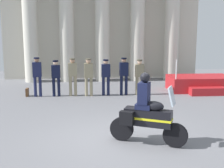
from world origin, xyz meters
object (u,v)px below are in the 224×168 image
at_px(officer_in_row_1, 56,75).
at_px(reviewing_stand, 200,84).
at_px(officer_in_row_4, 106,74).
at_px(briefcase_on_ground, 27,92).
at_px(officer_in_row_6, 139,74).
at_px(officer_in_row_3, 89,74).
at_px(officer_in_row_2, 73,74).
at_px(officer_in_row_0, 37,74).
at_px(motorcycle_with_rider, 145,114).
at_px(officer_in_row_5, 124,73).

bearing_deg(officer_in_row_1, reviewing_stand, -178.19).
distance_m(officer_in_row_4, briefcase_on_ground, 3.60).
distance_m(officer_in_row_1, officer_in_row_6, 3.73).
height_order(reviewing_stand, officer_in_row_3, officer_in_row_3).
bearing_deg(officer_in_row_3, reviewing_stand, -175.98).
xyz_separation_m(officer_in_row_4, officer_in_row_6, (1.52, -0.02, -0.01)).
bearing_deg(briefcase_on_ground, officer_in_row_1, -4.86).
xyz_separation_m(officer_in_row_3, briefcase_on_ground, (-2.74, 0.17, -0.81)).
bearing_deg(officer_in_row_2, officer_in_row_0, -4.12).
relative_size(officer_in_row_0, officer_in_row_2, 1.03).
bearing_deg(officer_in_row_1, officer_in_row_3, 173.44).
height_order(officer_in_row_3, officer_in_row_4, officer_in_row_3).
relative_size(officer_in_row_2, motorcycle_with_rider, 0.87).
xyz_separation_m(officer_in_row_2, officer_in_row_6, (2.99, 0.00, -0.05)).
relative_size(reviewing_stand, officer_in_row_3, 1.76).
height_order(officer_in_row_2, officer_in_row_4, officer_in_row_2).
relative_size(officer_in_row_2, officer_in_row_4, 1.04).
height_order(officer_in_row_0, officer_in_row_5, officer_in_row_0).
relative_size(officer_in_row_3, motorcycle_with_rider, 0.87).
bearing_deg(officer_in_row_0, officer_in_row_4, 176.24).
distance_m(officer_in_row_2, officer_in_row_5, 2.29).
bearing_deg(officer_in_row_5, officer_in_row_3, -1.50).
xyz_separation_m(reviewing_stand, motorcycle_with_rider, (-3.93, -6.66, 0.46)).
distance_m(reviewing_stand, officer_in_row_3, 5.48).
height_order(officer_in_row_3, briefcase_on_ground, officer_in_row_3).
bearing_deg(officer_in_row_2, motorcycle_with_rider, 105.73).
relative_size(officer_in_row_5, motorcycle_with_rider, 0.88).
relative_size(officer_in_row_2, briefcase_on_ground, 4.71).
bearing_deg(officer_in_row_0, officer_in_row_2, 175.88).
distance_m(reviewing_stand, officer_in_row_0, 7.70).
bearing_deg(motorcycle_with_rider, officer_in_row_3, 129.52).
relative_size(officer_in_row_3, briefcase_on_ground, 4.68).
relative_size(officer_in_row_1, officer_in_row_2, 0.95).
bearing_deg(officer_in_row_4, officer_in_row_2, -3.37).
bearing_deg(motorcycle_with_rider, officer_in_row_5, 114.40).
height_order(reviewing_stand, officer_in_row_5, officer_in_row_5).
xyz_separation_m(officer_in_row_2, motorcycle_with_rider, (2.16, -5.95, -0.21)).
relative_size(officer_in_row_1, officer_in_row_5, 0.95).
xyz_separation_m(officer_in_row_0, briefcase_on_ground, (-0.49, 0.10, -0.85)).
bearing_deg(officer_in_row_5, officer_in_row_6, 175.66).
relative_size(reviewing_stand, officer_in_row_0, 1.70).
bearing_deg(briefcase_on_ground, reviewing_stand, 4.31).
relative_size(officer_in_row_0, officer_in_row_1, 1.08).
bearing_deg(motorcycle_with_rider, officer_in_row_2, 135.55).
height_order(motorcycle_with_rider, briefcase_on_ground, motorcycle_with_rider).
xyz_separation_m(officer_in_row_0, officer_in_row_1, (0.81, -0.01, -0.08)).
bearing_deg(briefcase_on_ground, officer_in_row_2, -2.72).
height_order(officer_in_row_1, officer_in_row_6, officer_in_row_6).
distance_m(officer_in_row_4, officer_in_row_5, 0.81).
bearing_deg(briefcase_on_ground, officer_in_row_3, -3.53).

